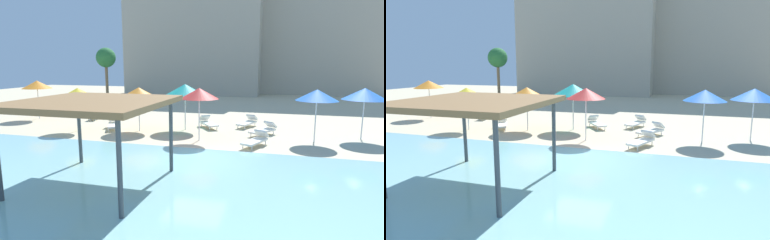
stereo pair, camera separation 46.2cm
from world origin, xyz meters
The scene contains 19 objects.
ground_plane centered at (0.00, 0.00, 0.00)m, with size 80.00×80.00×0.00m, color beige.
lagoon_water centered at (0.00, -5.25, 0.02)m, with size 44.00×13.50×0.04m, color #8CC6CC.
shade_pavilion centered at (-2.33, -3.83, 2.69)m, with size 4.57×4.57×2.85m.
beach_umbrella_blue_0 centered at (7.60, 5.86, 2.43)m, with size 2.26×2.26×2.74m.
beach_umbrella_teal_1 centered at (-2.21, 5.78, 2.45)m, with size 2.44×2.44×2.79m.
beach_umbrella_orange_2 centered at (-13.74, 6.69, 2.50)m, with size 2.08×2.08×2.79m.
beach_umbrella_blue_3 centered at (5.15, 4.61, 2.42)m, with size 2.10×2.10×2.72m.
beach_umbrella_red_4 centered at (-0.67, 3.28, 2.48)m, with size 2.02×2.02×2.76m.
beach_umbrella_yellow_5 centered at (-8.28, 3.76, 2.31)m, with size 1.92×1.92×2.58m.
beach_umbrella_orange_6 centered at (-4.77, 4.73, 2.28)m, with size 2.41×2.41×2.61m.
lounge_chair_0 centered at (-6.57, 4.77, 0.33)m, with size 1.41×1.96×0.74m.
lounge_chair_1 centered at (2.55, 5.49, 0.33)m, with size 1.52×1.92×0.74m.
lounge_chair_2 centered at (-9.64, 7.73, 0.33)m, with size 0.98×1.98×0.74m.
lounge_chair_3 centered at (2.32, 2.87, 0.33)m, with size 1.27×1.98×0.74m.
lounge_chair_4 centered at (-1.01, 6.78, 0.33)m, with size 1.58×1.90×0.74m.
lounge_chair_6 centered at (1.40, 7.70, 0.33)m, with size 1.21×1.99×0.74m.
palm_tree_0 centered at (-13.29, 15.59, 4.48)m, with size 1.90×1.90×5.54m.
hotel_block_0 centered at (-8.33, 31.09, 7.78)m, with size 17.66×9.19×15.56m, color #B2A893.
hotel_block_1 centered at (6.25, 35.24, 9.36)m, with size 20.21×8.63×18.73m, color #B2A893.
Camera 2 is at (3.94, -12.62, 3.97)m, focal length 30.11 mm.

